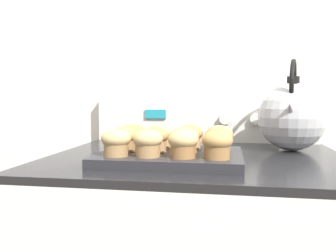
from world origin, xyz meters
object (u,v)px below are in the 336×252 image
at_px(muffin_r0_c1, 148,143).
at_px(tea_kettle, 292,116).
at_px(muffin_r0_c0, 116,142).
at_px(muffin_r2_c3, 220,137).
at_px(muffin_pan, 171,157).
at_px(muffin_r0_c2, 183,143).
at_px(muffin_r0_c3, 217,144).
at_px(muffin_r2_c0, 133,135).
at_px(muffin_r1_c0, 124,138).
at_px(muffin_r2_c1, 160,136).
at_px(muffin_r1_c2, 185,139).
at_px(muffin_r2_c2, 190,136).
at_px(muffin_r1_c1, 155,139).
at_px(muffin_r1_c3, 218,140).

distance_m(muffin_r0_c1, tea_kettle, 0.48).
bearing_deg(muffin_r0_c1, muffin_r0_c0, -177.32).
bearing_deg(tea_kettle, muffin_r2_c3, -142.49).
bearing_deg(muffin_pan, muffin_r0_c2, -61.66).
distance_m(muffin_r0_c0, muffin_r0_c1, 0.07).
height_order(muffin_r0_c3, muffin_r2_c0, same).
height_order(muffin_r1_c0, tea_kettle, tea_kettle).
bearing_deg(muffin_r2_c1, muffin_r2_c0, -179.75).
bearing_deg(muffin_r1_c2, muffin_r0_c3, -44.16).
relative_size(muffin_r2_c0, tea_kettle, 0.26).
bearing_deg(muffin_r0_c1, muffin_r2_c3, 43.08).
bearing_deg(tea_kettle, muffin_r2_c1, -156.74).
xyz_separation_m(muffin_r2_c2, muffin_r2_c3, (0.08, -0.00, 0.00)).
distance_m(muffin_r0_c1, muffin_r1_c0, 0.11).
height_order(muffin_r0_c3, muffin_r1_c0, same).
height_order(muffin_r0_c1, muffin_r1_c0, same).
bearing_deg(muffin_r1_c0, muffin_r1_c2, 1.43).
relative_size(muffin_pan, tea_kettle, 1.29).
bearing_deg(muffin_r0_c1, muffin_r2_c0, 116.47).
bearing_deg(muffin_r2_c3, muffin_pan, -147.93).
distance_m(muffin_r0_c3, muffin_r2_c2, 0.17).
xyz_separation_m(muffin_r0_c0, muffin_r0_c3, (0.23, 0.00, 0.00)).
bearing_deg(muffin_r1_c2, muffin_r0_c1, -135.02).
bearing_deg(muffin_r2_c1, muffin_r1_c2, -44.11).
height_order(muffin_r1_c1, muffin_r1_c2, same).
xyz_separation_m(muffin_r1_c1, muffin_r1_c3, (0.16, 0.00, 0.00)).
relative_size(muffin_pan, muffin_r1_c1, 5.03).
xyz_separation_m(muffin_r1_c0, muffin_r2_c0, (0.00, 0.08, 0.00)).
relative_size(muffin_r1_c1, muffin_r2_c1, 1.00).
relative_size(muffin_r0_c0, tea_kettle, 0.26).
height_order(muffin_r1_c1, muffin_r1_c3, same).
bearing_deg(muffin_r0_c3, muffin_r2_c1, 135.86).
height_order(muffin_r1_c0, muffin_r1_c2, same).
xyz_separation_m(muffin_r1_c1, muffin_r1_c2, (0.08, 0.00, 0.00)).
relative_size(muffin_pan, muffin_r1_c0, 5.03).
relative_size(muffin_pan, muffin_r2_c3, 5.03).
height_order(muffin_r0_c1, muffin_r2_c3, same).
xyz_separation_m(muffin_r0_c2, muffin_r1_c3, (0.08, 0.08, 0.00)).
bearing_deg(muffin_r0_c3, muffin_r2_c0, 146.78).
xyz_separation_m(muffin_r1_c0, muffin_r2_c1, (0.08, 0.08, 0.00)).
relative_size(muffin_r0_c3, muffin_r1_c3, 1.00).
height_order(muffin_r0_c1, muffin_r2_c1, same).
bearing_deg(muffin_r1_c0, muffin_r2_c2, 26.78).
height_order(muffin_r1_c0, muffin_r2_c2, same).
height_order(muffin_r0_c2, muffin_r1_c3, same).
height_order(muffin_r1_c3, muffin_r2_c3, same).
height_order(muffin_r0_c0, muffin_r1_c1, same).
bearing_deg(muffin_r0_c0, muffin_r0_c1, 2.68).
relative_size(muffin_r0_c0, muffin_r0_c2, 1.00).
distance_m(muffin_r0_c2, muffin_r1_c3, 0.11).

